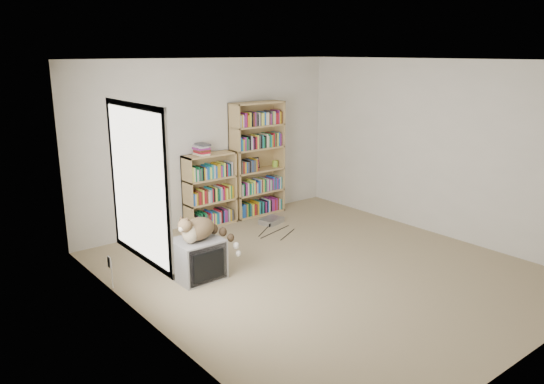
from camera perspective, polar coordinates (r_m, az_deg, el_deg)
floor at (r=6.61m, az=5.46°, el=-8.31°), size 4.50×5.00×0.01m
wall_back at (r=8.16m, az=-6.66°, el=5.32°), size 4.50×0.02×2.50m
wall_front at (r=4.83m, az=26.94°, el=-2.97°), size 4.50×0.02×2.50m
wall_left at (r=4.96m, az=-13.21°, el=-1.28°), size 0.02×5.00×2.50m
wall_right at (r=7.94m, az=17.48°, el=4.46°), size 0.02×5.00×2.50m
ceiling at (r=6.07m, az=6.05°, el=13.91°), size 4.50×5.00×0.02m
window at (r=5.10m, az=-14.17°, el=0.86°), size 0.02×1.22×1.52m
crt_tv at (r=6.34m, az=-8.08°, el=-7.12°), size 0.56×0.51×0.48m
cat at (r=6.22m, az=-7.37°, el=-4.21°), size 0.78×0.49×0.57m
bookcase_tall at (r=8.55m, az=-1.65°, el=3.25°), size 0.91×0.30×1.83m
bookcase_short at (r=8.13m, az=-6.76°, el=-0.05°), size 0.81×0.30×1.11m
book_stack at (r=7.92m, az=-7.55°, el=4.59°), size 0.20×0.26×0.17m
green_mug at (r=8.77m, az=0.29°, el=3.08°), size 0.09×0.09×0.10m
framed_print at (r=8.64m, az=-1.78°, el=3.16°), size 0.13×0.05×0.18m
dvd_player at (r=8.26m, az=-0.06°, el=-3.11°), size 0.41×0.34×0.08m
wall_outlet at (r=6.23m, az=-17.09°, el=-7.23°), size 0.01×0.08×0.13m
floor_cables at (r=7.80m, az=-1.00°, el=-4.50°), size 1.20×0.70×0.01m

